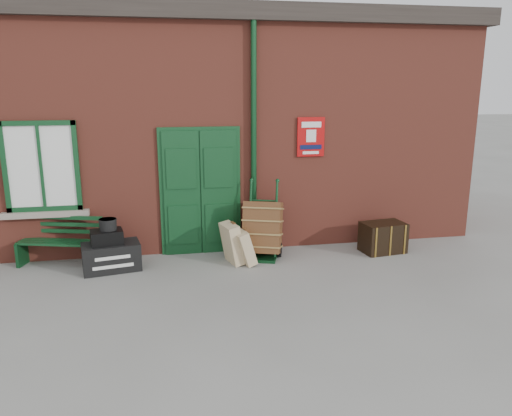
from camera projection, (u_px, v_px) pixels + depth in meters
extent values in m
plane|color=gray|center=(229.00, 281.00, 7.72)|extent=(80.00, 80.00, 0.00)
cube|color=brown|center=(206.00, 131.00, 10.58)|extent=(10.00, 4.00, 4.00)
cube|color=#38302B|center=(203.00, 24.00, 10.06)|extent=(10.30, 4.30, 0.30)
cube|color=#103B1C|center=(201.00, 193.00, 8.80)|extent=(1.42, 0.12, 2.32)
cube|color=white|center=(41.00, 167.00, 8.19)|extent=(1.20, 0.08, 1.50)
cylinder|color=#0D3519|center=(254.00, 141.00, 8.71)|extent=(0.10, 0.10, 4.00)
cube|color=#B30C0D|center=(311.00, 137.00, 8.93)|extent=(0.50, 0.03, 0.70)
cube|color=#103B1C|center=(59.00, 242.00, 8.30)|extent=(1.41, 0.73, 0.04)
cube|color=#103B1C|center=(64.00, 224.00, 8.43)|extent=(1.32, 0.41, 0.36)
cube|color=#0D3519|center=(23.00, 253.00, 8.41)|extent=(0.17, 0.41, 0.41)
cube|color=#0D3519|center=(98.00, 255.00, 8.29)|extent=(0.17, 0.41, 0.41)
cube|color=black|center=(111.00, 257.00, 8.14)|extent=(0.98, 0.66, 0.45)
cube|color=black|center=(107.00, 237.00, 8.05)|extent=(0.56, 0.45, 0.23)
cylinder|color=black|center=(108.00, 224.00, 8.04)|extent=(0.32, 0.32, 0.18)
cube|color=tan|center=(232.00, 243.00, 8.44)|extent=(0.42, 0.55, 0.70)
cube|color=tan|center=(244.00, 247.00, 8.39)|extent=(0.44, 0.51, 0.61)
cube|color=#0D3519|center=(261.00, 258.00, 8.67)|extent=(0.61, 0.52, 0.05)
cylinder|color=#0D3519|center=(250.00, 219.00, 8.73)|extent=(0.16, 0.36, 1.32)
cylinder|color=#0D3519|center=(276.00, 220.00, 8.66)|extent=(0.16, 0.36, 1.32)
cylinder|color=black|center=(246.00, 248.00, 8.89)|extent=(0.13, 0.25, 0.25)
cylinder|color=black|center=(280.00, 250.00, 8.80)|extent=(0.13, 0.25, 0.25)
cube|color=brown|center=(263.00, 227.00, 8.71)|extent=(0.84, 0.87, 0.98)
cube|color=black|center=(383.00, 237.00, 9.03)|extent=(0.81, 0.59, 0.54)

